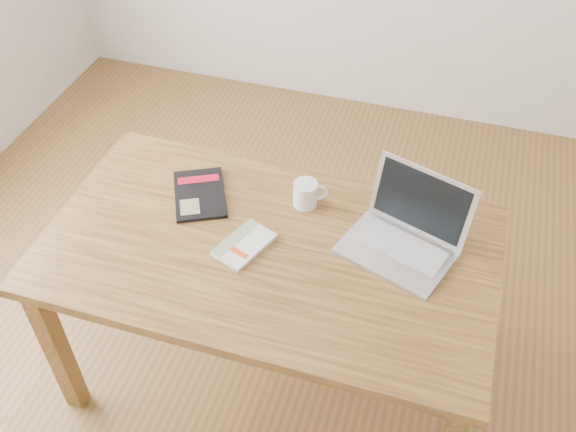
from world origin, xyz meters
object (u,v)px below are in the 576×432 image
(desk, at_px, (269,264))
(white_guidebook, at_px, (244,245))
(black_guidebook, at_px, (200,194))
(laptop, at_px, (405,234))
(coffee_mug, at_px, (306,193))

(desk, distance_m, white_guidebook, 0.13)
(black_guidebook, height_order, laptop, laptop)
(black_guidebook, bearing_deg, desk, -54.07)
(laptop, height_order, coffee_mug, laptop)
(desk, height_order, black_guidebook, black_guidebook)
(black_guidebook, height_order, coffee_mug, coffee_mug)
(desk, distance_m, coffee_mug, 0.29)
(desk, bearing_deg, coffee_mug, 75.71)
(coffee_mug, bearing_deg, black_guidebook, 167.40)
(white_guidebook, bearing_deg, black_guidebook, 162.65)
(white_guidebook, height_order, coffee_mug, coffee_mug)
(black_guidebook, bearing_deg, white_guidebook, -64.96)
(laptop, bearing_deg, coffee_mug, -176.07)
(desk, distance_m, laptop, 0.48)
(white_guidebook, relative_size, coffee_mug, 1.94)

